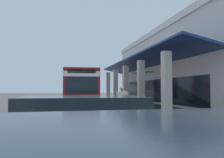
{
  "coord_description": "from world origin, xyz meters",
  "views": [
    {
      "loc": [
        25.46,
        -2.5,
        1.63
      ],
      "look_at": [
        5.81,
        1.73,
        2.48
      ],
      "focal_mm": 36.24,
      "sensor_mm": 36.0,
      "label": 1
    }
  ],
  "objects_px": {
    "parked_sedan_charcoal": "(91,132)",
    "pedestrian": "(122,101)",
    "potted_palm": "(144,98)",
    "transit_bus": "(80,86)"
  },
  "relations": [
    {
      "from": "parked_sedan_charcoal",
      "to": "pedestrian",
      "type": "bearing_deg",
      "value": 160.55
    },
    {
      "from": "pedestrian",
      "to": "potted_palm",
      "type": "distance_m",
      "value": 8.38
    },
    {
      "from": "potted_palm",
      "to": "pedestrian",
      "type": "bearing_deg",
      "value": -28.39
    },
    {
      "from": "parked_sedan_charcoal",
      "to": "pedestrian",
      "type": "relative_size",
      "value": 2.63
    },
    {
      "from": "transit_bus",
      "to": "potted_palm",
      "type": "xyz_separation_m",
      "value": [
        1.89,
        5.58,
        -1.03
      ]
    },
    {
      "from": "transit_bus",
      "to": "pedestrian",
      "type": "relative_size",
      "value": 6.61
    },
    {
      "from": "parked_sedan_charcoal",
      "to": "potted_palm",
      "type": "xyz_separation_m",
      "value": [
        -14.65,
        6.55,
        0.07
      ]
    },
    {
      "from": "parked_sedan_charcoal",
      "to": "potted_palm",
      "type": "distance_m",
      "value": 16.05
    },
    {
      "from": "transit_bus",
      "to": "parked_sedan_charcoal",
      "type": "height_order",
      "value": "transit_bus"
    },
    {
      "from": "transit_bus",
      "to": "parked_sedan_charcoal",
      "type": "xyz_separation_m",
      "value": [
        16.54,
        -0.98,
        -1.1
      ]
    }
  ]
}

